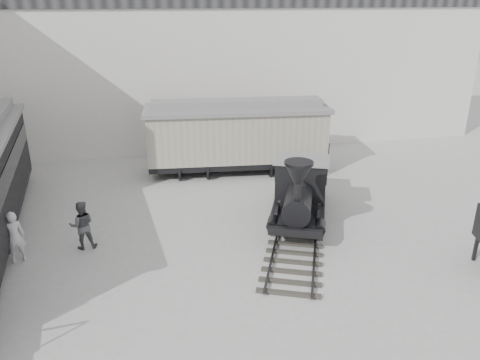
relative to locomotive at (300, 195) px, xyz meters
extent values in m
plane|color=#9E9E9B|center=(-2.03, -3.85, -1.21)|extent=(90.00, 90.00, 0.00)
cube|color=silver|center=(-2.03, 11.15, 4.29)|extent=(34.00, 2.40, 11.00)
cube|color=black|center=(-0.28, -0.68, -1.13)|extent=(5.38, 9.33, 0.16)
cube|color=#2D2D30|center=(-0.95, -0.40, -1.08)|extent=(3.59, 8.59, 0.06)
cube|color=#2D2D30|center=(0.39, -0.95, -1.08)|extent=(3.59, 8.59, 0.06)
cylinder|color=black|center=(-1.20, -0.85, -0.49)|extent=(0.53, 1.07, 1.11)
cylinder|color=black|center=(0.26, -1.44, -0.49)|extent=(0.53, 1.07, 1.11)
cylinder|color=black|center=(-0.70, 0.36, -0.49)|extent=(0.53, 1.07, 1.11)
cylinder|color=black|center=(0.75, -0.23, -0.49)|extent=(0.53, 1.07, 1.11)
cube|color=black|center=(-0.22, -0.54, -0.37)|extent=(3.24, 4.11, 0.28)
cylinder|color=black|center=(-0.49, -1.19, 0.27)|extent=(1.81, 2.52, 1.01)
cylinder|color=black|center=(-0.83, -2.03, 1.06)|extent=(0.34, 0.34, 0.60)
cone|color=black|center=(-0.83, -2.03, 1.71)|extent=(1.26, 1.26, 0.70)
sphere|color=black|center=(-0.34, -0.82, 0.75)|extent=(0.52, 0.52, 0.52)
cube|color=black|center=(0.12, 0.30, 0.55)|extent=(2.33, 2.00, 1.56)
cube|color=gray|center=(0.12, 0.30, 1.37)|extent=(2.59, 2.26, 0.08)
cube|color=black|center=(0.81, 1.97, -0.01)|extent=(2.44, 2.55, 0.91)
cylinder|color=black|center=(-3.52, 6.64, -0.81)|extent=(2.06, 0.98, 0.80)
cylinder|color=black|center=(1.05, 6.20, -0.81)|extent=(2.06, 0.98, 0.80)
cube|color=black|center=(-1.23, 6.42, -0.61)|extent=(9.16, 3.33, 0.30)
cube|color=#99958B|center=(-1.23, 6.42, 0.79)|extent=(9.17, 3.43, 2.49)
cube|color=gray|center=(-1.23, 6.42, 2.13)|extent=(9.50, 3.76, 0.20)
cube|color=gray|center=(-1.23, 6.42, 2.41)|extent=(8.64, 2.01, 0.36)
cube|color=black|center=(-10.80, 0.95, 1.46)|extent=(1.24, 11.69, 0.79)
imported|color=silver|center=(-10.50, -0.84, -0.26)|extent=(0.80, 0.65, 1.89)
imported|color=#4C4D51|center=(-8.34, -0.35, -0.29)|extent=(0.95, 0.78, 1.83)
cube|color=black|center=(5.02, -4.11, -0.72)|extent=(0.13, 0.13, 0.98)
camera|label=1|loc=(-5.94, -16.26, 7.36)|focal=35.00mm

